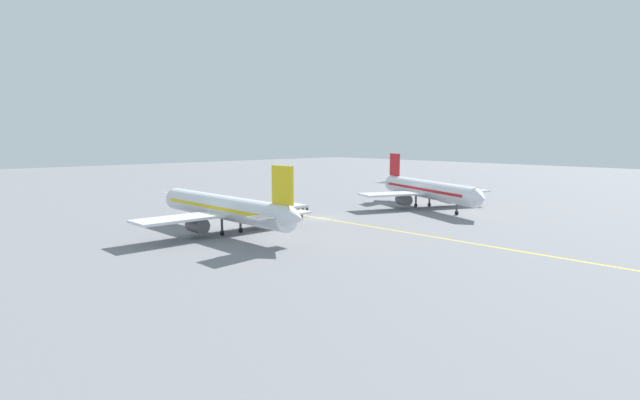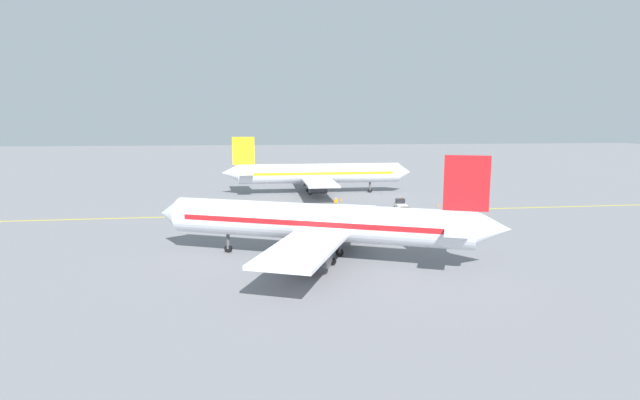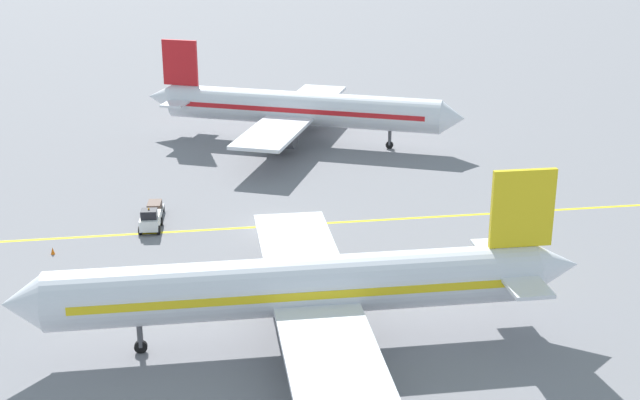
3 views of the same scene
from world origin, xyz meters
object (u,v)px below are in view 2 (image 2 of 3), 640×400
object	(u,v)px
baggage_tug_white	(401,206)
ground_crew_worker	(336,202)
airplane_adjacent_stand	(317,174)
airplane_at_gate	(321,223)
traffic_cone_near_nose	(341,199)
baggage_cart_trailing	(405,211)
traffic_cone_mid_apron	(438,205)

from	to	relation	value
baggage_tug_white	ground_crew_worker	xyz separation A→B (m)	(4.13, 9.25, 0.01)
airplane_adjacent_stand	baggage_tug_white	xyz separation A→B (m)	(-20.09, -10.45, -2.81)
airplane_at_gate	ground_crew_worker	world-z (taller)	airplane_at_gate
airplane_adjacent_stand	traffic_cone_near_nose	world-z (taller)	airplane_adjacent_stand
baggage_cart_trailing	traffic_cone_mid_apron	xyz separation A→B (m)	(7.35, -7.42, -0.49)
airplane_adjacent_stand	ground_crew_worker	xyz separation A→B (m)	(-15.96, -1.20, -2.80)
airplane_adjacent_stand	ground_crew_worker	distance (m)	16.25
baggage_cart_trailing	ground_crew_worker	bearing A→B (deg)	50.66
baggage_cart_trailing	ground_crew_worker	xyz separation A→B (m)	(7.42, 9.05, 0.15)
baggage_tug_white	airplane_adjacent_stand	bearing A→B (deg)	27.48
ground_crew_worker	traffic_cone_mid_apron	bearing A→B (deg)	-90.23
baggage_cart_trailing	traffic_cone_mid_apron	bearing A→B (deg)	-45.28
airplane_at_gate	traffic_cone_near_nose	xyz separation A→B (m)	(35.66, -7.48, -3.43)
airplane_at_gate	baggage_cart_trailing	size ratio (longest dim) A/B	12.71
traffic_cone_mid_apron	ground_crew_worker	bearing A→B (deg)	89.77
ground_crew_worker	traffic_cone_mid_apron	size ratio (longest dim) A/B	3.05
baggage_tug_white	baggage_cart_trailing	world-z (taller)	baggage_tug_white
airplane_adjacent_stand	traffic_cone_mid_apron	bearing A→B (deg)	-132.21
airplane_at_gate	baggage_tug_white	distance (m)	28.62
traffic_cone_mid_apron	airplane_at_gate	bearing A→B (deg)	142.14
baggage_tug_white	traffic_cone_mid_apron	size ratio (longest dim) A/B	5.61
airplane_at_gate	baggage_cart_trailing	bearing A→B (deg)	-34.84
baggage_tug_white	baggage_cart_trailing	distance (m)	3.30
airplane_adjacent_stand	baggage_cart_trailing	world-z (taller)	airplane_adjacent_stand
traffic_cone_near_nose	baggage_tug_white	bearing A→B (deg)	-147.08
baggage_tug_white	ground_crew_worker	size ratio (longest dim) A/B	1.84
traffic_cone_mid_apron	baggage_tug_white	bearing A→B (deg)	119.34
ground_crew_worker	traffic_cone_near_nose	distance (m)	7.50
baggage_cart_trailing	airplane_adjacent_stand	bearing A→B (deg)	23.67
baggage_cart_trailing	traffic_cone_near_nose	size ratio (longest dim) A/B	4.87
baggage_tug_white	traffic_cone_near_nose	distance (m)	13.53
traffic_cone_near_nose	traffic_cone_mid_apron	size ratio (longest dim) A/B	1.00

